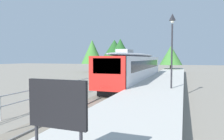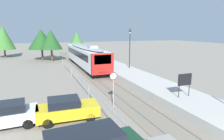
{
  "view_description": "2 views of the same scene",
  "coord_description": "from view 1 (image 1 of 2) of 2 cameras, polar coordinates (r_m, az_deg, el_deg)",
  "views": [
    {
      "loc": [
        5.22,
        4.39,
        3.09
      ],
      "look_at": [
        -1.0,
        22.07,
        2.0
      ],
      "focal_mm": 33.03,
      "sensor_mm": 36.0,
      "label": 1
    },
    {
      "loc": [
        -7.26,
        -3.9,
        5.85
      ],
      "look_at": [
        0.4,
        16.07,
        1.6
      ],
      "focal_mm": 31.52,
      "sensor_mm": 36.0,
      "label": 2
    }
  ],
  "objects": [
    {
      "name": "tree_behind_carpark",
      "position": [
        33.24,
        2.29,
        5.34
      ],
      "size": [
        4.23,
        4.23,
        6.18
      ],
      "color": "brown",
      "rests_on": "ground"
    },
    {
      "name": "tree_behind_station_far",
      "position": [
        45.61,
        -5.52,
        5.03
      ],
      "size": [
        4.75,
        4.75,
        7.07
      ],
      "color": "brown",
      "rests_on": "ground"
    },
    {
      "name": "track_rails",
      "position": [
        18.62,
        2.85,
        -6.12
      ],
      "size": [
        3.2,
        60.0,
        0.14
      ],
      "color": "slate",
      "rests_on": "ground"
    },
    {
      "name": "carpark_fence",
      "position": [
        11.63,
        -28.57,
        -7.9
      ],
      "size": [
        0.06,
        36.06,
        1.25
      ],
      "color": "#9EA0A5",
      "rests_on": "ground"
    },
    {
      "name": "tree_distant_centre",
      "position": [
        35.74,
        0.68,
        5.21
      ],
      "size": [
        5.25,
        5.25,
        6.24
      ],
      "color": "brown",
      "rests_on": "ground"
    },
    {
      "name": "ground_plane",
      "position": [
        19.68,
        -5.59,
        -5.72
      ],
      "size": [
        160.0,
        160.0,
        0.0
      ],
      "primitive_type": "plane",
      "color": "gray"
    },
    {
      "name": "platform_lamp_mid_platform",
      "position": [
        15.48,
        16.3,
        8.87
      ],
      "size": [
        0.34,
        0.34,
        5.35
      ],
      "color": "#232328",
      "rests_on": "station_platform"
    },
    {
      "name": "platform_notice_board",
      "position": [
        3.97,
        -14.87,
        -9.97
      ],
      "size": [
        1.2,
        0.08,
        1.8
      ],
      "color": "#232328",
      "rests_on": "station_platform"
    },
    {
      "name": "commuter_train",
      "position": [
        23.63,
        6.61,
        1.01
      ],
      "size": [
        2.82,
        18.93,
        3.74
      ],
      "color": "silver",
      "rests_on": "track_rails"
    },
    {
      "name": "station_platform",
      "position": [
        17.92,
        12.91,
        -5.23
      ],
      "size": [
        3.9,
        60.0,
        0.9
      ],
      "primitive_type": "cube",
      "color": "#B7B5AD",
      "rests_on": "ground"
    },
    {
      "name": "tree_distant_left",
      "position": [
        43.15,
        15.99,
        3.94
      ],
      "size": [
        4.46,
        4.46,
        5.58
      ],
      "color": "brown",
      "rests_on": "ground"
    }
  ]
}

